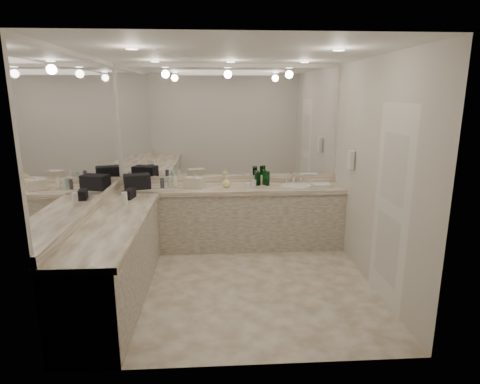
{
  "coord_description": "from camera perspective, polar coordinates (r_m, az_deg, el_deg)",
  "views": [
    {
      "loc": [
        -0.21,
        -4.37,
        2.18
      ],
      "look_at": [
        0.09,
        0.4,
        1.01
      ],
      "focal_mm": 30.0,
      "sensor_mm": 36.0,
      "label": 1
    }
  ],
  "objects": [
    {
      "name": "soap_bottle_c",
      "position": [
        5.67,
        -1.91,
        1.43
      ],
      "size": [
        0.13,
        0.13,
        0.15
      ],
      "primitive_type": "imported",
      "rotation": [
        0.0,
        0.0,
        -0.15
      ],
      "color": "#FCF08B",
      "rests_on": "vanity_back_top"
    },
    {
      "name": "lotion_left",
      "position": [
        4.97,
        -16.12,
        -0.81
      ],
      "size": [
        0.07,
        0.07,
        0.16
      ],
      "primitive_type": "cylinder",
      "color": "white",
      "rests_on": "vanity_left_top"
    },
    {
      "name": "black_toiletry_bag",
      "position": [
        5.75,
        -14.42,
        1.45
      ],
      "size": [
        0.4,
        0.31,
        0.2
      ],
      "primitive_type": "cube",
      "rotation": [
        0.0,
        0.0,
        0.28
      ],
      "color": "black",
      "rests_on": "vanity_back_top"
    },
    {
      "name": "vanity_back_base",
      "position": [
        5.85,
        -1.33,
        -3.8
      ],
      "size": [
        3.2,
        0.6,
        0.84
      ],
      "primitive_type": "cube",
      "color": "beige",
      "rests_on": "floor"
    },
    {
      "name": "cream_cosmetic_case",
      "position": [
        5.66,
        -6.54,
        1.32
      ],
      "size": [
        0.29,
        0.24,
        0.15
      ],
      "primitive_type": "cube",
      "rotation": [
        0.0,
        0.0,
        -0.41
      ],
      "color": "beige",
      "rests_on": "vanity_back_top"
    },
    {
      "name": "wall_right",
      "position": [
        4.81,
        18.63,
        2.47
      ],
      "size": [
        0.02,
        3.0,
        2.6
      ],
      "primitive_type": "cube",
      "color": "beige",
      "rests_on": "floor"
    },
    {
      "name": "green_bottle_2",
      "position": [
        5.78,
        3.91,
        1.93
      ],
      "size": [
        0.07,
        0.07,
        0.2
      ],
      "primitive_type": "cylinder",
      "color": "#0E4C1B",
      "rests_on": "vanity_back_top"
    },
    {
      "name": "mirror_back",
      "position": [
        5.88,
        -1.51,
        9.76
      ],
      "size": [
        3.12,
        0.01,
        1.55
      ],
      "primitive_type": "cube",
      "color": "white",
      "rests_on": "wall_back"
    },
    {
      "name": "mirror_left",
      "position": [
        4.6,
        -21.15,
        7.76
      ],
      "size": [
        0.01,
        2.92,
        1.55
      ],
      "primitive_type": "cube",
      "color": "white",
      "rests_on": "wall_left"
    },
    {
      "name": "wall_phone",
      "position": [
        5.43,
        15.5,
        4.44
      ],
      "size": [
        0.06,
        0.1,
        0.24
      ],
      "primitive_type": "cube",
      "color": "white",
      "rests_on": "wall_right"
    },
    {
      "name": "hand_towel",
      "position": [
        5.83,
        11.47,
        0.98
      ],
      "size": [
        0.27,
        0.18,
        0.04
      ],
      "primitive_type": "cube",
      "rotation": [
        0.0,
        0.0,
        -0.03
      ],
      "color": "white",
      "rests_on": "vanity_back_top"
    },
    {
      "name": "green_bottle_1",
      "position": [
        5.78,
        2.59,
        1.91
      ],
      "size": [
        0.07,
        0.07,
        0.2
      ],
      "primitive_type": "cylinder",
      "color": "#0E4C1B",
      "rests_on": "vanity_back_top"
    },
    {
      "name": "green_bottle_0",
      "position": [
        5.86,
        2.42,
        2.08
      ],
      "size": [
        0.07,
        0.07,
        0.2
      ],
      "primitive_type": "cylinder",
      "color": "#0E4C1B",
      "rests_on": "vanity_back_top"
    },
    {
      "name": "green_bottle_3",
      "position": [
        5.85,
        3.5,
        2.1
      ],
      "size": [
        0.06,
        0.06,
        0.21
      ],
      "primitive_type": "cylinder",
      "color": "#0E4C1B",
      "rests_on": "vanity_back_top"
    },
    {
      "name": "soap_bottle_b",
      "position": [
        5.64,
        -6.46,
        1.52
      ],
      "size": [
        0.11,
        0.11,
        0.19
      ],
      "primitive_type": "imported",
      "rotation": [
        0.0,
        0.0,
        0.28
      ],
      "color": "silver",
      "rests_on": "vanity_back_top"
    },
    {
      "name": "vanity_left_base",
      "position": [
        4.57,
        -17.3,
        -9.6
      ],
      "size": [
        0.6,
        2.4,
        0.84
      ],
      "primitive_type": "cube",
      "color": "beige",
      "rests_on": "floor"
    },
    {
      "name": "vanity_back_top",
      "position": [
        5.72,
        -1.35,
        0.47
      ],
      "size": [
        3.2,
        0.64,
        0.06
      ],
      "primitive_type": "cube",
      "color": "silver",
      "rests_on": "vanity_back_base"
    },
    {
      "name": "black_bag_spill",
      "position": [
        5.24,
        -15.45,
        -0.25
      ],
      "size": [
        0.13,
        0.23,
        0.12
      ],
      "primitive_type": "cube",
      "rotation": [
        0.0,
        0.0,
        -0.17
      ],
      "color": "black",
      "rests_on": "vanity_left_top"
    },
    {
      "name": "amenity_bottle_1",
      "position": [
        5.86,
        3.86,
        1.39
      ],
      "size": [
        0.04,
        0.04,
        0.06
      ],
      "primitive_type": "cylinder",
      "color": "white",
      "rests_on": "vanity_back_top"
    },
    {
      "name": "soap_bottle_a",
      "position": [
        5.73,
        -9.18,
        1.59
      ],
      "size": [
        0.08,
        0.08,
        0.18
      ],
      "primitive_type": "imported",
      "rotation": [
        0.0,
        0.0,
        0.11
      ],
      "color": "white",
      "rests_on": "vanity_back_top"
    },
    {
      "name": "amenity_bottle_0",
      "position": [
        5.86,
        -12.71,
        1.12
      ],
      "size": [
        0.05,
        0.05,
        0.07
      ],
      "primitive_type": "cylinder",
      "color": "#9966B2",
      "rests_on": "vanity_back_top"
    },
    {
      "name": "floor",
      "position": [
        4.89,
        -0.73,
        -12.75
      ],
      "size": [
        3.2,
        3.2,
        0.0
      ],
      "primitive_type": "plane",
      "color": "beige",
      "rests_on": "ground"
    },
    {
      "name": "sink",
      "position": [
        5.84,
        8.01,
        0.86
      ],
      "size": [
        0.44,
        0.44,
        0.03
      ],
      "primitive_type": "cylinder",
      "color": "white",
      "rests_on": "vanity_back_top"
    },
    {
      "name": "faucet",
      "position": [
        6.02,
        7.64,
        2.0
      ],
      "size": [
        0.24,
        0.16,
        0.14
      ],
      "primitive_type": "cube",
      "color": "silver",
      "rests_on": "vanity_back_top"
    },
    {
      "name": "amenity_bottle_2",
      "position": [
        5.78,
        -10.0,
        1.46
      ],
      "size": [
        0.06,
        0.06,
        0.15
      ],
      "primitive_type": "cylinder",
      "color": "silver",
      "rests_on": "vanity_back_top"
    },
    {
      "name": "amenity_bottle_4",
      "position": [
        5.73,
        -11.0,
        1.28
      ],
      "size": [
        0.06,
        0.06,
        0.14
      ],
      "primitive_type": "cylinder",
      "color": "#3F3F4C",
      "rests_on": "vanity_back_top"
    },
    {
      "name": "amenity_bottle_3",
      "position": [
        5.65,
        1.16,
        0.97
      ],
      "size": [
        0.06,
        0.06,
        0.07
      ],
      "primitive_type": "cylinder",
      "color": "white",
      "rests_on": "vanity_back_top"
    },
    {
      "name": "ceiling",
      "position": [
        4.4,
        -0.84,
        19.2
      ],
      "size": [
        3.2,
        3.2,
        0.0
      ],
      "primitive_type": "plane",
      "color": "white",
      "rests_on": "floor"
    },
    {
      "name": "vanity_left_top",
      "position": [
        4.41,
        -17.59,
        -4.21
      ],
      "size": [
        0.64,
        2.42,
        0.06
      ],
      "primitive_type": "cube",
      "color": "silver",
      "rests_on": "vanity_left_base"
    },
    {
      "name": "door",
      "position": [
        4.42,
        20.62,
        -2.0
      ],
      "size": [
        0.02,
        0.82,
        2.1
      ],
      "primitive_type": "cube",
      "color": "white",
      "rests_on": "wall_right"
    },
    {
      "name": "backsplash_left",
      "position": [
        4.74,
        -20.21,
        -2.17
      ],
      "size": [
        0.04,
        3.0,
        0.1
      ],
      "primitive_type": "cube",
      "color": "silver",
      "rests_on": "vanity_left_top"
    },
    {
      "name": "backsplash_back",
      "position": [
        5.98,
        -1.46,
        1.85
      ],
      "size": [
        3.2,
        0.04,
        0.1
      ],
      "primitive_type": "cube",
      "color": "silver",
      "rests_on": "vanity_back_top"
    },
    {
      "name": "amenity_bottle_5",
      "position": [
        5.78,
        2.02,
        1.33
      ],
      "size": [
        0.06,
        0.06,
        0.08
      ],
      "primitive_type": "cylinder",
      "color": "silver",
      "rests_on": "vanity_back_top"
    },
    {
      "name": "wall_back",
      "position": [
        5.94,
        -1.49,
        5.2
      ],
      "size": [
        3.2,
        0.02,
        2.6
      ],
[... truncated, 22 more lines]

